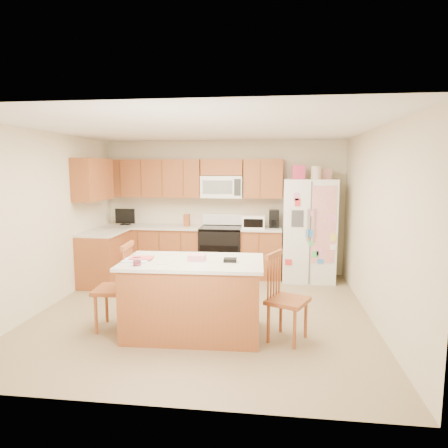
# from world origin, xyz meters

# --- Properties ---
(ground) EXTENTS (4.50, 4.50, 0.00)m
(ground) POSITION_xyz_m (0.00, 0.00, 0.00)
(ground) COLOR #867152
(ground) RESTS_ON ground
(room_shell) EXTENTS (4.60, 4.60, 2.52)m
(room_shell) POSITION_xyz_m (0.00, 0.00, 1.44)
(room_shell) COLOR beige
(room_shell) RESTS_ON ground
(cabinetry) EXTENTS (3.36, 1.56, 2.15)m
(cabinetry) POSITION_xyz_m (-0.98, 1.79, 0.91)
(cabinetry) COLOR #964D26
(cabinetry) RESTS_ON ground
(stove) EXTENTS (0.76, 0.65, 1.13)m
(stove) POSITION_xyz_m (0.00, 1.94, 0.47)
(stove) COLOR black
(stove) RESTS_ON ground
(refrigerator) EXTENTS (0.90, 0.79, 2.04)m
(refrigerator) POSITION_xyz_m (1.57, 1.87, 0.92)
(refrigerator) COLOR white
(refrigerator) RESTS_ON ground
(island) EXTENTS (1.69, 1.02, 1.00)m
(island) POSITION_xyz_m (0.01, -0.73, 0.46)
(island) COLOR #964D26
(island) RESTS_ON ground
(windsor_chair_left) EXTENTS (0.47, 0.49, 1.08)m
(windsor_chair_left) POSITION_xyz_m (-0.97, -0.69, 0.51)
(windsor_chair_left) COLOR #964D26
(windsor_chair_left) RESTS_ON ground
(windsor_chair_back) EXTENTS (0.49, 0.48, 0.87)m
(windsor_chair_back) POSITION_xyz_m (0.02, -0.06, 0.41)
(windsor_chair_back) COLOR #964D26
(windsor_chair_back) RESTS_ON ground
(windsor_chair_right) EXTENTS (0.56, 0.57, 1.03)m
(windsor_chair_right) POSITION_xyz_m (1.10, -0.77, 0.48)
(windsor_chair_right) COLOR #964D26
(windsor_chair_right) RESTS_ON ground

